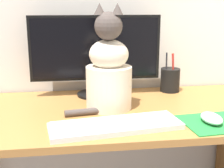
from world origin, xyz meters
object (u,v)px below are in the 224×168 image
at_px(cat, 109,71).
at_px(pen_cup, 170,80).
at_px(keyboard, 116,125).
at_px(computer_mouse_right, 211,118).
at_px(monitor, 96,53).

distance_m(cat, pen_cup, 0.39).
distance_m(keyboard, computer_mouse_right, 0.33).
relative_size(keyboard, pen_cup, 2.46).
relative_size(keyboard, cat, 1.12).
bearing_deg(computer_mouse_right, cat, 147.52).
relative_size(computer_mouse_right, pen_cup, 0.57).
distance_m(computer_mouse_right, pen_cup, 0.42).
bearing_deg(computer_mouse_right, keyboard, -179.83).
height_order(keyboard, pen_cup, pen_cup).
bearing_deg(keyboard, cat, 81.39).
height_order(cat, pen_cup, cat).
height_order(monitor, computer_mouse_right, monitor).
height_order(keyboard, computer_mouse_right, computer_mouse_right).
bearing_deg(monitor, cat, -79.73).
bearing_deg(pen_cup, monitor, -176.96).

